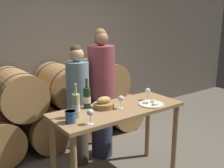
% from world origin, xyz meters
% --- Properties ---
extents(stone_wall_back, '(10.00, 0.12, 3.20)m').
position_xyz_m(stone_wall_back, '(0.00, 1.99, 1.60)').
color(stone_wall_back, '#60594F').
rests_on(stone_wall_back, ground_plane).
extents(barrel_stack, '(2.75, 0.88, 1.22)m').
position_xyz_m(barrel_stack, '(0.00, 1.43, 0.56)').
color(barrel_stack, '#A87A47').
rests_on(barrel_stack, ground_plane).
extents(tasting_table, '(1.52, 0.60, 0.93)m').
position_xyz_m(tasting_table, '(0.00, 0.00, 0.78)').
color(tasting_table, '#99754C').
rests_on(tasting_table, ground_plane).
extents(person_left, '(0.29, 0.29, 1.59)m').
position_xyz_m(person_left, '(-0.16, 0.65, 0.82)').
color(person_left, '#4C4238').
rests_on(person_left, ground_plane).
extents(person_right, '(0.36, 0.36, 1.78)m').
position_xyz_m(person_right, '(0.21, 0.65, 0.90)').
color(person_right, '#2D334C').
rests_on(person_right, ground_plane).
extents(wine_bottle_red, '(0.08, 0.08, 0.34)m').
position_xyz_m(wine_bottle_red, '(-0.28, 0.20, 1.05)').
color(wine_bottle_red, '#193819').
rests_on(wine_bottle_red, tasting_table).
extents(wine_bottle_white, '(0.08, 0.08, 0.35)m').
position_xyz_m(wine_bottle_white, '(-0.52, 0.02, 1.05)').
color(wine_bottle_white, '#ADBC7F').
rests_on(wine_bottle_white, tasting_table).
extents(blue_crock, '(0.11, 0.11, 0.12)m').
position_xyz_m(blue_crock, '(-0.63, -0.07, 0.99)').
color(blue_crock, '#335693').
rests_on(blue_crock, tasting_table).
extents(bread_basket, '(0.23, 0.23, 0.13)m').
position_xyz_m(bread_basket, '(-0.13, 0.09, 0.98)').
color(bread_basket, olive).
rests_on(bread_basket, tasting_table).
extents(cheese_plate, '(0.28, 0.28, 0.04)m').
position_xyz_m(cheese_plate, '(0.37, -0.14, 0.94)').
color(cheese_plate, white).
rests_on(cheese_plate, tasting_table).
extents(wine_glass_far_left, '(0.07, 0.07, 0.15)m').
position_xyz_m(wine_glass_far_left, '(-0.50, -0.22, 1.04)').
color(wine_glass_far_left, white).
rests_on(wine_glass_far_left, tasting_table).
extents(wine_glass_left, '(0.07, 0.07, 0.15)m').
position_xyz_m(wine_glass_left, '(0.01, -0.03, 1.04)').
color(wine_glass_left, white).
rests_on(wine_glass_left, tasting_table).
extents(wine_glass_center, '(0.07, 0.07, 0.15)m').
position_xyz_m(wine_glass_center, '(0.47, 0.02, 1.04)').
color(wine_glass_center, white).
rests_on(wine_glass_center, tasting_table).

